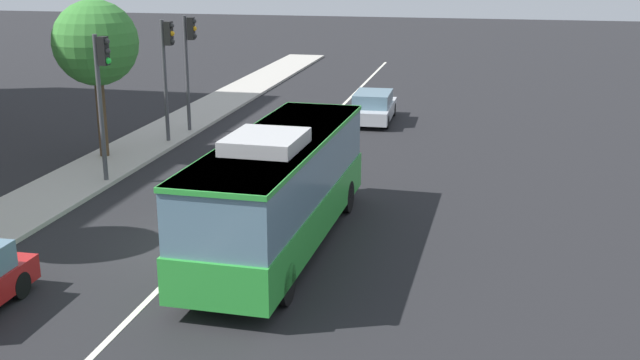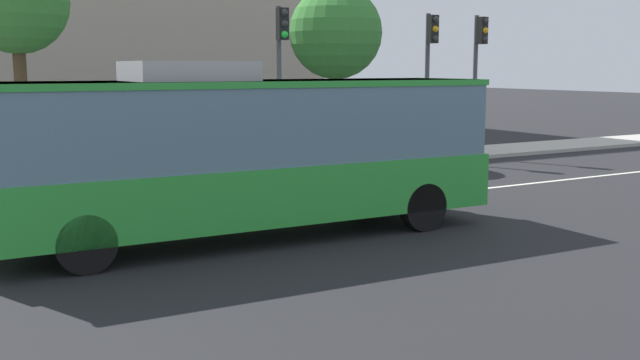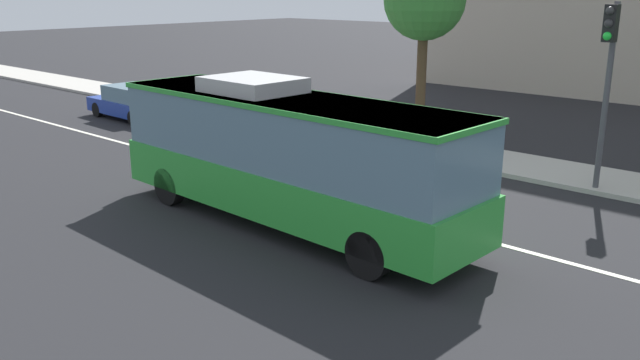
{
  "view_description": "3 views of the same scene",
  "coord_description": "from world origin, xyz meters",
  "px_view_note": "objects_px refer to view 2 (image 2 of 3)",
  "views": [
    {
      "loc": [
        -18.97,
        -7.43,
        7.79
      ],
      "look_at": [
        2.51,
        -2.74,
        1.29
      ],
      "focal_mm": 43.14,
      "sensor_mm": 36.0,
      "label": 1
    },
    {
      "loc": [
        -6.06,
        -15.39,
        3.36
      ],
      "look_at": [
        1.8,
        -2.05,
        1.02
      ],
      "focal_mm": 42.11,
      "sensor_mm": 36.0,
      "label": 2
    },
    {
      "loc": [
        10.81,
        -13.02,
        5.53
      ],
      "look_at": [
        1.52,
        -2.58,
        1.47
      ],
      "focal_mm": 37.2,
      "sensor_mm": 36.0,
      "label": 3
    }
  ],
  "objects_px": {
    "transit_bus": "(248,147)",
    "street_tree_kerbside_left": "(16,4)",
    "traffic_light_far_corner": "(430,61)",
    "traffic_light_near_corner": "(281,60)",
    "street_tree_kerbside_centre": "(336,33)",
    "traffic_light_mid_block": "(479,61)"
  },
  "relations": [
    {
      "from": "traffic_light_far_corner",
      "to": "traffic_light_near_corner",
      "type": "bearing_deg",
      "value": -84.76
    },
    {
      "from": "traffic_light_far_corner",
      "to": "street_tree_kerbside_centre",
      "type": "height_order",
      "value": "street_tree_kerbside_centre"
    },
    {
      "from": "traffic_light_near_corner",
      "to": "transit_bus",
      "type": "bearing_deg",
      "value": -29.05
    },
    {
      "from": "traffic_light_near_corner",
      "to": "traffic_light_mid_block",
      "type": "height_order",
      "value": "same"
    },
    {
      "from": "transit_bus",
      "to": "street_tree_kerbside_centre",
      "type": "xyz_separation_m",
      "value": [
        7.73,
        9.27,
        2.7
      ]
    },
    {
      "from": "street_tree_kerbside_left",
      "to": "street_tree_kerbside_centre",
      "type": "height_order",
      "value": "street_tree_kerbside_left"
    },
    {
      "from": "traffic_light_mid_block",
      "to": "traffic_light_far_corner",
      "type": "height_order",
      "value": "same"
    },
    {
      "from": "traffic_light_near_corner",
      "to": "street_tree_kerbside_centre",
      "type": "distance_m",
      "value": 3.71
    },
    {
      "from": "traffic_light_near_corner",
      "to": "street_tree_kerbside_left",
      "type": "xyz_separation_m",
      "value": [
        -7.23,
        2.15,
        1.53
      ]
    },
    {
      "from": "traffic_light_mid_block",
      "to": "traffic_light_near_corner",
      "type": "bearing_deg",
      "value": -93.78
    },
    {
      "from": "traffic_light_near_corner",
      "to": "street_tree_kerbside_left",
      "type": "distance_m",
      "value": 7.69
    },
    {
      "from": "traffic_light_near_corner",
      "to": "street_tree_kerbside_centre",
      "type": "xyz_separation_m",
      "value": [
        3.1,
        1.81,
        0.94
      ]
    },
    {
      "from": "traffic_light_mid_block",
      "to": "street_tree_kerbside_centre",
      "type": "distance_m",
      "value": 5.4
    },
    {
      "from": "traffic_light_mid_block",
      "to": "street_tree_kerbside_left",
      "type": "xyz_separation_m",
      "value": [
        -15.36,
        2.06,
        1.53
      ]
    },
    {
      "from": "traffic_light_mid_block",
      "to": "traffic_light_far_corner",
      "type": "xyz_separation_m",
      "value": [
        -2.15,
        0.12,
        0.0
      ]
    },
    {
      "from": "street_tree_kerbside_centre",
      "to": "traffic_light_far_corner",
      "type": "bearing_deg",
      "value": -28.98
    },
    {
      "from": "traffic_light_far_corner",
      "to": "street_tree_kerbside_left",
      "type": "xyz_separation_m",
      "value": [
        -13.21,
        1.94,
        1.53
      ]
    },
    {
      "from": "transit_bus",
      "to": "traffic_light_near_corner",
      "type": "bearing_deg",
      "value": 59.92
    },
    {
      "from": "traffic_light_near_corner",
      "to": "traffic_light_far_corner",
      "type": "xyz_separation_m",
      "value": [
        5.99,
        0.21,
        0.0
      ]
    },
    {
      "from": "transit_bus",
      "to": "street_tree_kerbside_left",
      "type": "bearing_deg",
      "value": 106.84
    },
    {
      "from": "street_tree_kerbside_left",
      "to": "street_tree_kerbside_centre",
      "type": "distance_m",
      "value": 10.35
    },
    {
      "from": "traffic_light_mid_block",
      "to": "street_tree_kerbside_centre",
      "type": "relative_size",
      "value": 0.84
    }
  ]
}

